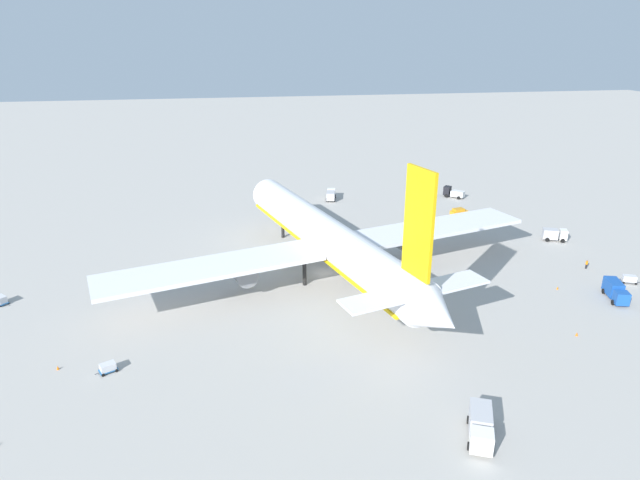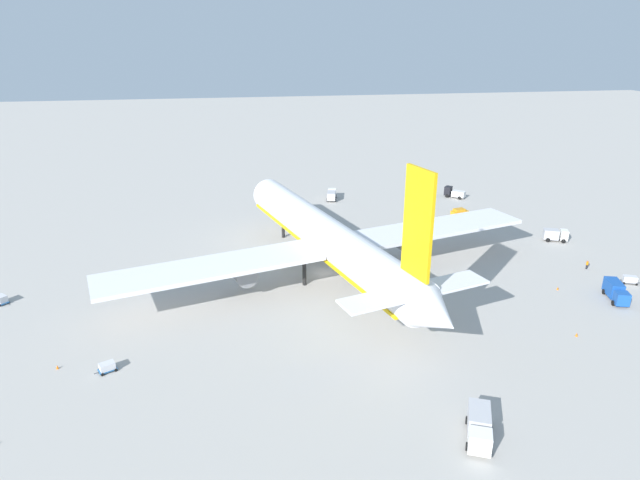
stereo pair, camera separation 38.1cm
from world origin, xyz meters
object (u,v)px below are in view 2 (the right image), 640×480
(airliner, at_px, (328,238))
(service_van, at_px, (459,212))
(service_truck_4, at_px, (479,426))
(baggage_cart_2, at_px, (107,367))
(service_truck_0, at_px, (454,193))
(service_truck_2, at_px, (555,235))
(ground_worker_1, at_px, (587,265))
(baggage_cart_1, at_px, (1,299))
(traffic_cone_2, at_px, (577,335))
(service_truck_1, at_px, (332,195))
(traffic_cone_0, at_px, (558,288))
(service_truck_3, at_px, (616,291))
(baggage_cart_0, at_px, (630,279))
(ground_worker_0, at_px, (486,223))
(traffic_cone_3, at_px, (57,367))

(airliner, relative_size, service_van, 18.24)
(service_truck_4, relative_size, baggage_cart_2, 2.46)
(airliner, height_order, service_truck_0, airliner)
(service_truck_2, distance_m, ground_worker_1, 14.83)
(baggage_cart_1, bearing_deg, traffic_cone_2, -106.42)
(service_truck_2, xyz_separation_m, baggage_cart_2, (-33.70, 85.38, -0.75))
(service_truck_1, bearing_deg, traffic_cone_0, -154.76)
(service_truck_3, distance_m, baggage_cart_0, 8.61)
(service_truck_0, bearing_deg, ground_worker_0, 174.69)
(service_truck_3, relative_size, service_truck_4, 0.96)
(service_truck_3, height_order, service_van, service_truck_3)
(service_truck_1, height_order, service_truck_3, service_truck_3)
(airliner, bearing_deg, service_truck_2, -79.89)
(baggage_cart_0, height_order, ground_worker_1, ground_worker_1)
(ground_worker_0, bearing_deg, ground_worker_1, -162.94)
(service_truck_1, xyz_separation_m, baggage_cart_0, (-59.88, -42.36, -0.64))
(service_van, relative_size, baggage_cart_2, 1.51)
(service_truck_2, distance_m, traffic_cone_2, 41.07)
(traffic_cone_0, bearing_deg, traffic_cone_2, 157.07)
(ground_worker_0, relative_size, traffic_cone_3, 3.07)
(traffic_cone_2, bearing_deg, service_truck_2, -27.76)
(service_truck_3, xyz_separation_m, traffic_cone_2, (-9.59, 13.36, -1.29))
(ground_worker_0, bearing_deg, traffic_cone_3, 117.87)
(service_truck_2, relative_size, ground_worker_0, 3.13)
(ground_worker_1, relative_size, traffic_cone_0, 3.17)
(service_truck_0, height_order, traffic_cone_3, service_truck_0)
(airliner, bearing_deg, ground_worker_1, -96.39)
(service_van, relative_size, traffic_cone_0, 7.95)
(baggage_cart_2, height_order, traffic_cone_2, baggage_cart_2)
(service_truck_2, bearing_deg, service_truck_1, 47.14)
(service_truck_2, height_order, baggage_cart_0, service_truck_2)
(service_truck_0, xyz_separation_m, baggage_cart_0, (-56.21, -9.32, -0.60))
(service_truck_1, height_order, traffic_cone_3, service_truck_1)
(ground_worker_0, distance_m, traffic_cone_3, 92.38)
(airliner, xyz_separation_m, service_truck_1, (47.46, -9.99, -5.90))
(service_truck_0, bearing_deg, baggage_cart_1, 114.81)
(service_truck_4, height_order, service_van, service_truck_4)
(service_truck_1, xyz_separation_m, baggage_cart_1, (-48.97, 64.94, -0.63))
(ground_worker_1, distance_m, traffic_cone_3, 91.26)
(service_van, distance_m, baggage_cart_2, 89.36)
(ground_worker_0, bearing_deg, baggage_cart_0, -160.68)
(service_truck_2, distance_m, ground_worker_0, 15.31)
(airliner, height_order, service_truck_1, airliner)
(service_truck_1, height_order, traffic_cone_0, service_truck_1)
(service_van, relative_size, traffic_cone_2, 7.95)
(service_truck_3, relative_size, traffic_cone_2, 12.45)
(traffic_cone_2, bearing_deg, service_truck_3, -54.34)
(baggage_cart_2, bearing_deg, airliner, -54.25)
(baggage_cart_0, height_order, baggage_cart_2, baggage_cart_0)
(service_truck_0, distance_m, traffic_cone_0, 56.60)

